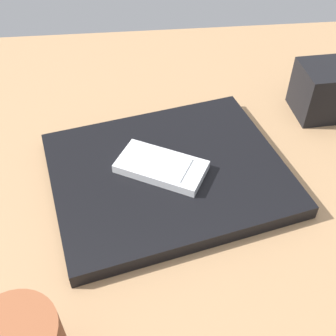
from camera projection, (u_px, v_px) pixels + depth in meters
The scene contains 4 objects.
desk_surface at pixel (116, 171), 60.60cm from camera, with size 120.00×80.00×3.00cm, color #9E7751.
laptop_closed at pixel (168, 173), 56.76cm from camera, with size 30.46×24.87×2.01cm, color black.
cell_phone_on_laptop at pixel (161, 167), 55.34cm from camera, with size 12.91×10.72×1.34cm.
desk_organizer at pixel (334, 90), 65.70cm from camera, with size 11.41×7.77×8.04cm, color black.
Camera 1 is at (-3.15, 43.53, 44.22)cm, focal length 44.99 mm.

